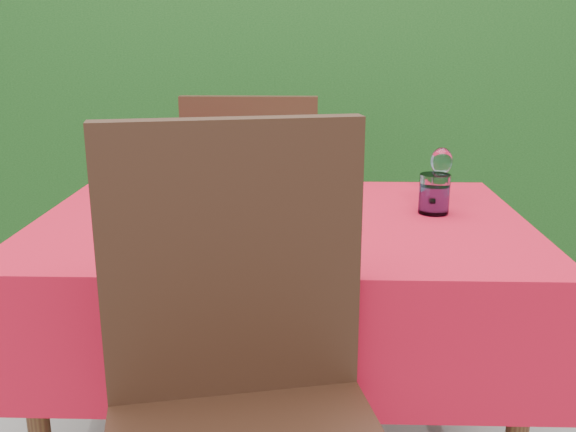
{
  "coord_description": "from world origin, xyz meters",
  "views": [
    {
      "loc": [
        0.07,
        -1.6,
        1.21
      ],
      "look_at": [
        0.02,
        -0.05,
        0.77
      ],
      "focal_mm": 40.0,
      "sensor_mm": 36.0,
      "label": 1
    }
  ],
  "objects_px": {
    "fork": "(176,226)",
    "pizza_plate": "(286,217)",
    "water_glass": "(434,196)",
    "chair_far": "(253,213)",
    "wine_glass": "(441,163)",
    "pasta_plate": "(293,182)",
    "chair_near": "(242,387)",
    "steel_ramekin": "(114,189)"
  },
  "relations": [
    {
      "from": "chair_far",
      "to": "fork",
      "type": "xyz_separation_m",
      "value": [
        -0.13,
        -0.73,
        0.17
      ]
    },
    {
      "from": "wine_glass",
      "to": "steel_ramekin",
      "type": "distance_m",
      "value": 0.96
    },
    {
      "from": "chair_near",
      "to": "pizza_plate",
      "type": "relative_size",
      "value": 2.68
    },
    {
      "from": "chair_near",
      "to": "water_glass",
      "type": "bearing_deg",
      "value": 43.36
    },
    {
      "from": "pizza_plate",
      "to": "fork",
      "type": "relative_size",
      "value": 2.42
    },
    {
      "from": "water_glass",
      "to": "wine_glass",
      "type": "bearing_deg",
      "value": 73.24
    },
    {
      "from": "steel_ramekin",
      "to": "pasta_plate",
      "type": "bearing_deg",
      "value": 4.13
    },
    {
      "from": "chair_near",
      "to": "chair_far",
      "type": "distance_m",
      "value": 1.25
    },
    {
      "from": "pizza_plate",
      "to": "pasta_plate",
      "type": "xyz_separation_m",
      "value": [
        0.01,
        0.38,
        0.0
      ]
    },
    {
      "from": "water_glass",
      "to": "fork",
      "type": "xyz_separation_m",
      "value": [
        -0.66,
        -0.15,
        -0.04
      ]
    },
    {
      "from": "steel_ramekin",
      "to": "chair_near",
      "type": "bearing_deg",
      "value": -61.27
    },
    {
      "from": "pizza_plate",
      "to": "water_glass",
      "type": "distance_m",
      "value": 0.42
    },
    {
      "from": "chair_far",
      "to": "water_glass",
      "type": "xyz_separation_m",
      "value": [
        0.53,
        -0.58,
        0.22
      ]
    },
    {
      "from": "pizza_plate",
      "to": "steel_ramekin",
      "type": "distance_m",
      "value": 0.62
    },
    {
      "from": "wine_glass",
      "to": "fork",
      "type": "height_order",
      "value": "wine_glass"
    },
    {
      "from": "chair_far",
      "to": "steel_ramekin",
      "type": "bearing_deg",
      "value": 46.9
    },
    {
      "from": "wine_glass",
      "to": "steel_ramekin",
      "type": "xyz_separation_m",
      "value": [
        -0.96,
        0.03,
        -0.09
      ]
    },
    {
      "from": "pasta_plate",
      "to": "fork",
      "type": "distance_m",
      "value": 0.47
    },
    {
      "from": "chair_near",
      "to": "steel_ramekin",
      "type": "xyz_separation_m",
      "value": [
        -0.46,
        0.84,
        0.15
      ]
    },
    {
      "from": "chair_near",
      "to": "fork",
      "type": "bearing_deg",
      "value": 100.29
    },
    {
      "from": "pasta_plate",
      "to": "wine_glass",
      "type": "height_order",
      "value": "wine_glass"
    },
    {
      "from": "wine_glass",
      "to": "water_glass",
      "type": "bearing_deg",
      "value": -106.76
    },
    {
      "from": "wine_glass",
      "to": "pasta_plate",
      "type": "bearing_deg",
      "value": 170.29
    },
    {
      "from": "chair_near",
      "to": "pasta_plate",
      "type": "height_order",
      "value": "chair_near"
    },
    {
      "from": "pizza_plate",
      "to": "fork",
      "type": "distance_m",
      "value": 0.28
    },
    {
      "from": "pizza_plate",
      "to": "pasta_plate",
      "type": "bearing_deg",
      "value": 88.63
    },
    {
      "from": "chair_far",
      "to": "water_glass",
      "type": "height_order",
      "value": "chair_far"
    },
    {
      "from": "chair_far",
      "to": "pasta_plate",
      "type": "bearing_deg",
      "value": 113.56
    },
    {
      "from": "wine_glass",
      "to": "steel_ramekin",
      "type": "height_order",
      "value": "wine_glass"
    },
    {
      "from": "chair_far",
      "to": "pizza_plate",
      "type": "relative_size",
      "value": 2.54
    },
    {
      "from": "fork",
      "to": "wine_glass",
      "type": "bearing_deg",
      "value": 19.58
    },
    {
      "from": "chair_far",
      "to": "wine_glass",
      "type": "distance_m",
      "value": 0.77
    },
    {
      "from": "pizza_plate",
      "to": "chair_far",
      "type": "bearing_deg",
      "value": 101.05
    },
    {
      "from": "chair_near",
      "to": "pasta_plate",
      "type": "distance_m",
      "value": 0.9
    },
    {
      "from": "pasta_plate",
      "to": "water_glass",
      "type": "xyz_separation_m",
      "value": [
        0.38,
        -0.22,
        0.02
      ]
    },
    {
      "from": "chair_far",
      "to": "fork",
      "type": "distance_m",
      "value": 0.76
    },
    {
      "from": "fork",
      "to": "steel_ramekin",
      "type": "bearing_deg",
      "value": 123.23
    },
    {
      "from": "chair_far",
      "to": "pasta_plate",
      "type": "relative_size",
      "value": 3.4
    },
    {
      "from": "chair_far",
      "to": "steel_ramekin",
      "type": "distance_m",
      "value": 0.58
    },
    {
      "from": "chair_near",
      "to": "pizza_plate",
      "type": "distance_m",
      "value": 0.54
    },
    {
      "from": "pizza_plate",
      "to": "water_glass",
      "type": "relative_size",
      "value": 3.77
    },
    {
      "from": "fork",
      "to": "pizza_plate",
      "type": "bearing_deg",
      "value": -4.09
    }
  ]
}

